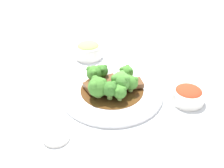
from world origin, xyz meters
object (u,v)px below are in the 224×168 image
object	(u,v)px
serving_spoon	(111,70)
broccoli_floret_2	(121,81)
beef_strip_0	(108,88)
broccoli_floret_1	(94,73)
broccoli_floret_6	(131,83)
beef_strip_1	(91,87)
main_plate	(112,91)
broccoli_floret_5	(127,72)
broccoli_floret_4	(110,89)
side_bowl_appetizer	(88,50)
broccoli_floret_3	(120,92)
beef_strip_3	(112,81)
sauce_dish	(56,136)
broccoli_floret_7	(102,71)
beef_strip_2	(115,76)
side_bowl_kimchi	(188,95)
broccoli_floret_0	(98,87)
beef_strip_4	(133,84)

from	to	relation	value
serving_spoon	broccoli_floret_2	bearing A→B (deg)	47.27
beef_strip_0	broccoli_floret_1	size ratio (longest dim) A/B	1.16
broccoli_floret_6	beef_strip_1	bearing A→B (deg)	-60.54
broccoli_floret_1	serving_spoon	world-z (taller)	broccoli_floret_1
main_plate	broccoli_floret_5	bearing A→B (deg)	169.91
broccoli_floret_4	side_bowl_appetizer	distance (m)	0.28
broccoli_floret_1	broccoli_floret_5	distance (m)	0.10
broccoli_floret_1	broccoli_floret_4	bearing A→B (deg)	63.62
broccoli_floret_3	side_bowl_appetizer	size ratio (longest dim) A/B	0.45
beef_strip_1	beef_strip_3	world-z (taller)	same
beef_strip_0	sauce_dish	bearing A→B (deg)	-2.78
broccoli_floret_7	sauce_dish	size ratio (longest dim) A/B	0.76
beef_strip_2	broccoli_floret_2	size ratio (longest dim) A/B	1.05
broccoli_floret_6	side_bowl_kimchi	xyz separation A→B (m)	(-0.07, 0.14, -0.02)
broccoli_floret_3	serving_spoon	bearing A→B (deg)	-137.44
serving_spoon	sauce_dish	distance (m)	0.29
broccoli_floret_0	broccoli_floret_1	bearing A→B (deg)	-134.44
broccoli_floret_4	sauce_dish	size ratio (longest dim) A/B	0.82
broccoli_floret_5	broccoli_floret_1	bearing A→B (deg)	-48.01
beef_strip_0	beef_strip_2	xyz separation A→B (m)	(-0.07, -0.02, -0.00)
beef_strip_0	broccoli_floret_1	world-z (taller)	broccoli_floret_1
side_bowl_kimchi	beef_strip_2	bearing A→B (deg)	-82.61
main_plate	broccoli_floret_4	bearing A→B (deg)	25.99
broccoli_floret_1	side_bowl_kimchi	size ratio (longest dim) A/B	0.58
broccoli_floret_2	beef_strip_2	bearing A→B (deg)	-137.40
broccoli_floret_4	broccoli_floret_7	size ratio (longest dim) A/B	1.08
broccoli_floret_0	broccoli_floret_6	xyz separation A→B (m)	(-0.07, 0.06, -0.00)
broccoli_floret_0	serving_spoon	bearing A→B (deg)	-162.16
broccoli_floret_4	broccoli_floret_5	world-z (taller)	broccoli_floret_4
broccoli_floret_1	broccoli_floret_2	distance (m)	0.09
broccoli_floret_2	broccoli_floret_5	world-z (taller)	broccoli_floret_2
broccoli_floret_6	broccoli_floret_5	bearing A→B (deg)	-138.47
beef_strip_1	broccoli_floret_0	distance (m)	0.05
beef_strip_4	serving_spoon	world-z (taller)	same
broccoli_floret_4	broccoli_floret_3	bearing A→B (deg)	112.01
main_plate	broccoli_floret_6	size ratio (longest dim) A/B	6.13
broccoli_floret_0	side_bowl_kimchi	bearing A→B (deg)	123.55
beef_strip_2	broccoli_floret_6	size ratio (longest dim) A/B	1.36
beef_strip_2	broccoli_floret_4	size ratio (longest dim) A/B	1.23
broccoli_floret_7	side_bowl_kimchi	bearing A→B (deg)	104.20
side_bowl_kimchi	beef_strip_1	bearing A→B (deg)	-63.31
beef_strip_0	broccoli_floret_1	xyz separation A→B (m)	(-0.01, -0.06, 0.02)
broccoli_floret_5	side_bowl_appetizer	xyz separation A→B (m)	(-0.08, -0.20, -0.02)
broccoli_floret_3	broccoli_floret_5	size ratio (longest dim) A/B	0.96
beef_strip_2	beef_strip_3	size ratio (longest dim) A/B	0.97
main_plate	sauce_dish	xyz separation A→B (m)	(0.22, -0.01, -0.00)
broccoli_floret_2	broccoli_floret_5	bearing A→B (deg)	-164.28
broccoli_floret_6	serving_spoon	bearing A→B (deg)	-118.11
main_plate	broccoli_floret_7	bearing A→B (deg)	-114.49
beef_strip_1	broccoli_floret_0	xyz separation A→B (m)	(0.01, 0.04, 0.03)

